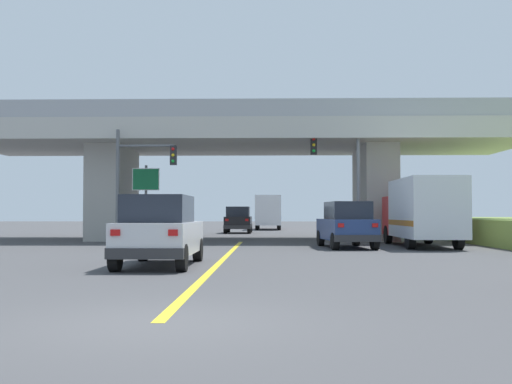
{
  "coord_description": "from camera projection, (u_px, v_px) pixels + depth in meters",
  "views": [
    {
      "loc": [
        1.55,
        -8.56,
        1.51
      ],
      "look_at": [
        1.07,
        12.33,
        2.23
      ],
      "focal_mm": 43.53,
      "sensor_mm": 36.0,
      "label": 1
    }
  ],
  "objects": [
    {
      "name": "traffic_signal_nearside",
      "position": [
        343.0,
        168.0,
        31.35
      ],
      "size": [
        2.5,
        0.36,
        5.97
      ],
      "color": "slate",
      "rests_on": "ground"
    },
    {
      "name": "suv_lead",
      "position": [
        160.0,
        231.0,
        17.75
      ],
      "size": [
        2.0,
        4.7,
        2.02
      ],
      "color": "silver",
      "rests_on": "ground"
    },
    {
      "name": "ground",
      "position": [
        243.0,
        240.0,
        35.6
      ],
      "size": [
        160.0,
        160.0,
        0.0
      ],
      "primitive_type": "plane",
      "color": "#424244"
    },
    {
      "name": "overpass_bridge",
      "position": [
        243.0,
        151.0,
        35.78
      ],
      "size": [
        31.44,
        9.48,
        7.29
      ],
      "color": "#B7B5AD",
      "rests_on": "ground"
    },
    {
      "name": "traffic_signal_farside",
      "position": [
        137.0,
        172.0,
        30.68
      ],
      "size": [
        3.02,
        0.36,
        5.68
      ],
      "color": "#56595E",
      "rests_on": "ground"
    },
    {
      "name": "sedan_oncoming",
      "position": [
        238.0,
        220.0,
        47.49
      ],
      "size": [
        2.01,
        4.42,
        2.02
      ],
      "color": "black",
      "rests_on": "ground"
    },
    {
      "name": "box_truck",
      "position": [
        422.0,
        211.0,
        28.04
      ],
      "size": [
        2.33,
        7.29,
        3.04
      ],
      "color": "red",
      "rests_on": "ground"
    },
    {
      "name": "lane_divider_stripe",
      "position": [
        224.0,
        258.0,
        20.71
      ],
      "size": [
        0.2,
        24.38,
        0.01
      ],
      "primitive_type": "cube",
      "color": "yellow",
      "rests_on": "ground"
    },
    {
      "name": "highway_sign",
      "position": [
        146.0,
        186.0,
        33.1
      ],
      "size": [
        1.45,
        0.17,
        4.08
      ],
      "color": "#56595E",
      "rests_on": "ground"
    },
    {
      "name": "suv_crossing",
      "position": [
        347.0,
        225.0,
        27.12
      ],
      "size": [
        2.32,
        4.63,
        2.02
      ],
      "rotation": [
        0.0,
        0.0,
        0.1
      ],
      "color": "navy",
      "rests_on": "ground"
    },
    {
      "name": "semi_truck_distant",
      "position": [
        268.0,
        212.0,
        57.81
      ],
      "size": [
        2.33,
        7.39,
        3.14
      ],
      "color": "red",
      "rests_on": "ground"
    }
  ]
}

